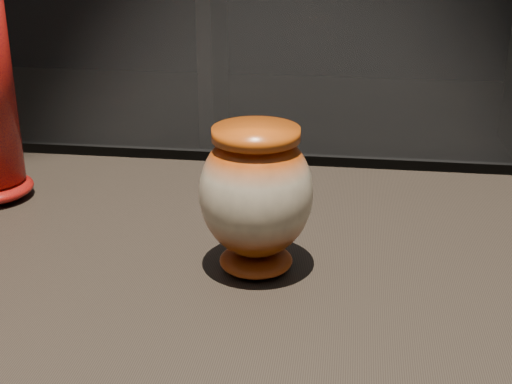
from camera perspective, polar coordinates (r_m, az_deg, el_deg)
main_vase at (r=0.73m, az=0.00°, el=-0.21°), size 0.15×0.15×0.16m
back_shelf at (r=4.01m, az=8.82°, el=12.72°), size 2.00×0.60×0.90m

